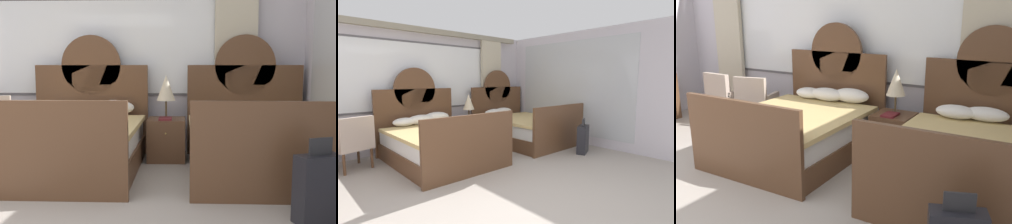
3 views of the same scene
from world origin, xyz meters
The scene contains 7 objects.
wall_back_window centered at (0.00, 3.88, 1.43)m, with size 6.77×0.22×2.70m.
bed_near_window centered at (0.14, 2.68, 0.37)m, with size 1.71×2.15×1.80m.
bed_near_mirror centered at (2.44, 2.67, 0.37)m, with size 1.71×2.15×1.80m.
nightstand_between_beds centered at (1.29, 3.28, 0.30)m, with size 0.53×0.55×0.59m.
table_lamp_on_nightstand centered at (1.28, 3.34, 1.02)m, with size 0.27×0.27×0.62m.
book_on_nightstand centered at (1.28, 3.18, 0.61)m, with size 0.18×0.26×0.03m.
suitcase_on_floor centered at (2.68, 1.14, 0.30)m, with size 0.45×0.31×0.73m.
Camera 1 is at (1.52, -1.97, 1.32)m, focal length 39.94 mm.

